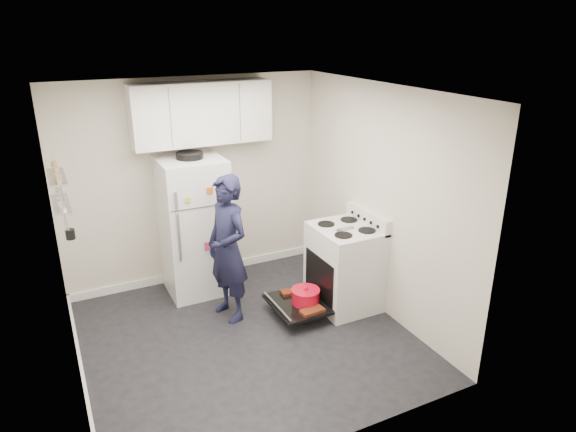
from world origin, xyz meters
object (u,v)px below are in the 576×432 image
electric_range (344,267)px  person (228,249)px  open_oven_door (301,300)px  refrigerator (194,226)px

electric_range → person: 1.34m
open_oven_door → electric_range: bearing=2.1°
person → electric_range: bearing=60.0°
open_oven_door → refrigerator: (-0.84, 1.12, 0.63)m
open_oven_door → person: bearing=152.5°
open_oven_door → refrigerator: 1.53m
open_oven_door → person: 1.00m
refrigerator → person: (0.14, -0.76, -0.02)m
refrigerator → open_oven_door: bearing=-53.2°
electric_range → refrigerator: bearing=141.6°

